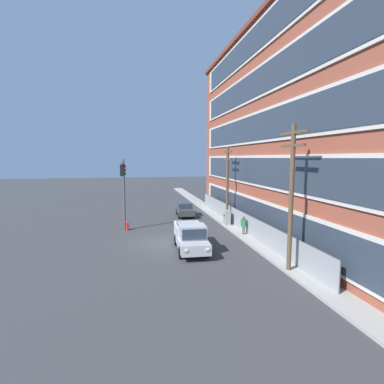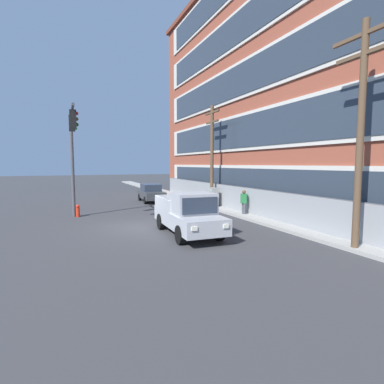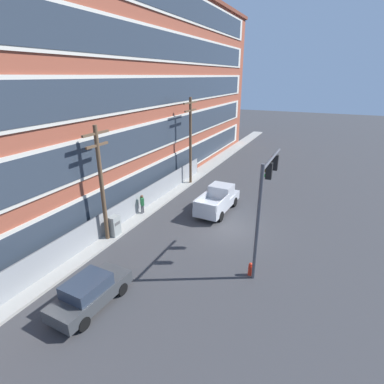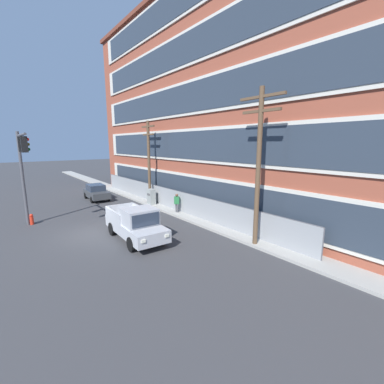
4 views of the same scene
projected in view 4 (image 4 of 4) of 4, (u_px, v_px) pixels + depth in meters
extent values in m
plane|color=#38383A|center=(94.00, 233.00, 16.55)|extent=(160.00, 160.00, 0.00)
cube|color=#9E9B93|center=(182.00, 214.00, 20.76)|extent=(80.00, 1.69, 0.16)
cube|color=brown|center=(301.00, 97.00, 18.28)|extent=(47.52, 10.81, 17.85)
cube|color=beige|center=(247.00, 203.00, 16.28)|extent=(43.72, 0.10, 2.57)
cube|color=#2D3844|center=(246.00, 203.00, 16.24)|extent=(41.82, 0.06, 2.14)
cube|color=beige|center=(249.00, 146.00, 15.61)|extent=(43.72, 0.10, 2.57)
cube|color=#2D3844|center=(248.00, 146.00, 15.58)|extent=(41.82, 0.06, 2.14)
cube|color=beige|center=(251.00, 84.00, 14.95)|extent=(43.72, 0.10, 2.57)
cube|color=#2D3844|center=(251.00, 83.00, 14.92)|extent=(41.82, 0.06, 2.14)
cube|color=beige|center=(254.00, 16.00, 14.29)|extent=(43.72, 0.10, 2.57)
cube|color=#2D3844|center=(253.00, 15.00, 14.25)|extent=(41.82, 0.06, 2.14)
cube|color=gray|center=(168.00, 199.00, 22.56)|extent=(26.97, 0.04, 1.80)
cylinder|color=#4C4C51|center=(111.00, 181.00, 33.01)|extent=(0.06, 0.06, 1.80)
cylinder|color=#4C4C51|center=(323.00, 246.00, 12.10)|extent=(0.06, 0.06, 1.80)
cylinder|color=#4C4C51|center=(168.00, 189.00, 22.39)|extent=(26.97, 0.05, 0.05)
cylinder|color=#4C4C51|center=(23.00, 179.00, 17.62)|extent=(0.20, 0.20, 6.47)
cylinder|color=#4C4C51|center=(21.00, 135.00, 15.28)|extent=(4.64, 0.14, 0.14)
cube|color=black|center=(21.00, 144.00, 15.80)|extent=(0.28, 0.32, 0.90)
cylinder|color=#4B0807|center=(24.00, 140.00, 15.86)|extent=(0.04, 0.18, 0.18)
cylinder|color=#503E08|center=(25.00, 144.00, 15.91)|extent=(0.04, 0.18, 0.18)
cylinder|color=green|center=(25.00, 149.00, 15.96)|extent=(0.04, 0.18, 0.18)
cube|color=black|center=(24.00, 144.00, 14.41)|extent=(0.28, 0.32, 0.90)
cylinder|color=red|center=(27.00, 139.00, 14.47)|extent=(0.04, 0.18, 0.18)
cylinder|color=#503E08|center=(28.00, 144.00, 14.52)|extent=(0.04, 0.18, 0.18)
cylinder|color=#0A4011|center=(29.00, 149.00, 14.58)|extent=(0.04, 0.18, 0.18)
cube|color=#B2B5BA|center=(135.00, 227.00, 15.32)|extent=(5.25, 2.16, 0.70)
cube|color=#B2B5BA|center=(140.00, 217.00, 14.58)|extent=(1.63, 1.85, 0.94)
cube|color=#283342|center=(146.00, 220.00, 13.95)|extent=(0.13, 1.59, 0.71)
cube|color=#B2B5BA|center=(141.00, 211.00, 16.65)|extent=(2.59, 0.23, 0.56)
cube|color=#B2B5BA|center=(113.00, 215.00, 15.61)|extent=(2.59, 0.23, 0.56)
cube|color=#B2B5BA|center=(120.00, 208.00, 17.24)|extent=(0.18, 1.86, 0.56)
cylinder|color=black|center=(161.00, 237.00, 14.65)|extent=(0.81, 0.29, 0.80)
cylinder|color=black|center=(132.00, 244.00, 13.63)|extent=(0.81, 0.29, 0.80)
cylinder|color=black|center=(139.00, 224.00, 17.13)|extent=(0.81, 0.29, 0.80)
cylinder|color=black|center=(112.00, 229.00, 16.12)|extent=(0.81, 0.29, 0.80)
cube|color=white|center=(167.00, 236.00, 13.60)|extent=(0.07, 0.24, 0.16)
cube|color=white|center=(143.00, 241.00, 12.82)|extent=(0.07, 0.24, 0.16)
cube|color=#383A3D|center=(97.00, 194.00, 26.19)|extent=(4.19, 1.90, 0.64)
cube|color=#283342|center=(96.00, 187.00, 26.21)|extent=(2.13, 1.60, 0.60)
cylinder|color=black|center=(108.00, 198.00, 25.67)|extent=(0.65, 0.23, 0.64)
cylinder|color=black|center=(92.00, 200.00, 24.78)|extent=(0.65, 0.23, 0.64)
cylinder|color=black|center=(101.00, 194.00, 27.72)|extent=(0.65, 0.23, 0.64)
cylinder|color=black|center=(86.00, 195.00, 26.83)|extent=(0.65, 0.23, 0.64)
cylinder|color=brown|center=(149.00, 164.00, 23.58)|extent=(0.26, 0.26, 7.67)
cube|color=brown|center=(148.00, 126.00, 22.96)|extent=(2.18, 0.14, 0.14)
cube|color=brown|center=(148.00, 134.00, 23.09)|extent=(1.85, 0.14, 0.14)
cylinder|color=brown|center=(258.00, 171.00, 13.61)|extent=(0.26, 0.26, 8.50)
cube|color=brown|center=(262.00, 97.00, 12.92)|extent=(2.75, 0.14, 0.14)
cube|color=brown|center=(261.00, 111.00, 13.05)|extent=(2.33, 0.14, 0.14)
cube|color=#939993|center=(151.00, 198.00, 23.60)|extent=(0.74, 0.52, 1.56)
cube|color=#515151|center=(149.00, 195.00, 23.37)|extent=(0.52, 0.02, 0.20)
cylinder|color=#4C4C51|center=(176.00, 209.00, 20.98)|extent=(0.14, 0.14, 0.85)
cylinder|color=#4C4C51|center=(177.00, 209.00, 20.84)|extent=(0.14, 0.14, 0.85)
cube|color=#236B38|center=(177.00, 200.00, 20.77)|extent=(0.45, 0.45, 0.60)
sphere|color=brown|center=(177.00, 195.00, 20.69)|extent=(0.24, 0.24, 0.24)
cylinder|color=red|center=(32.00, 221.00, 18.18)|extent=(0.24, 0.24, 0.58)
sphere|color=red|center=(31.00, 215.00, 18.11)|extent=(0.22, 0.22, 0.22)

